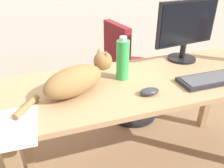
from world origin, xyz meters
The scene contains 9 objects.
ground_plane centered at (0.00, 0.00, 0.00)m, with size 8.00×8.00×0.00m, color #846647.
desk centered at (0.00, 0.00, 0.63)m, with size 1.66×0.63×0.74m.
office_chair centered at (0.17, 0.63, 0.41)m, with size 0.49×0.48×0.93m.
monitor centered at (0.39, 0.20, 0.97)m, with size 0.48×0.20×0.41m.
keyboard centered at (0.38, -0.15, 0.75)m, with size 0.44×0.15×0.03m.
cat centered at (-0.41, -0.01, 0.82)m, with size 0.56×0.33×0.20m.
computer_mouse centered at (-0.05, -0.16, 0.76)m, with size 0.11×0.06×0.04m, color #333338.
paper_sheet centered at (-0.74, -0.22, 0.74)m, with size 0.21×0.30×0.00m, color white.
spray_bottle centered at (-0.12, 0.06, 0.86)m, with size 0.08×0.08×0.26m.
Camera 1 is at (-0.58, -1.09, 1.38)m, focal length 36.34 mm.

